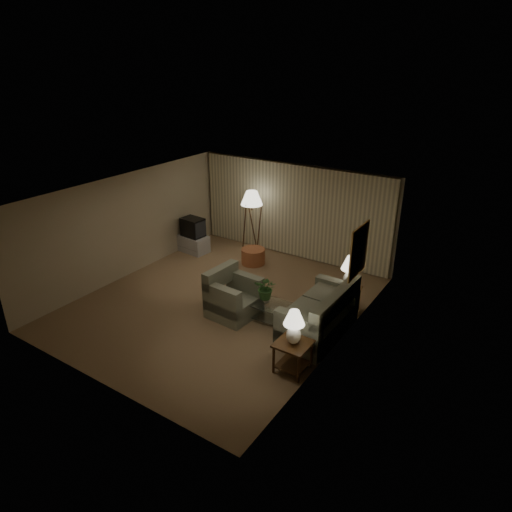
{
  "coord_description": "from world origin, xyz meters",
  "views": [
    {
      "loc": [
        5.89,
        -7.48,
        5.41
      ],
      "look_at": [
        0.6,
        0.6,
        1.14
      ],
      "focal_mm": 32.0,
      "sensor_mm": 36.0,
      "label": 1
    }
  ],
  "objects_px": {
    "floor_lamp": "(252,222)",
    "armchair": "(234,298)",
    "side_table_near": "(293,351)",
    "table_lamp_near": "(294,324)",
    "coffee_table": "(272,310)",
    "table_lamp_far": "(351,269)",
    "ottoman": "(253,256)",
    "tv_cabinet": "(194,244)",
    "sofa": "(318,316)",
    "crt_tv": "(193,227)",
    "side_table_far": "(348,295)",
    "vase": "(266,300)"
  },
  "relations": [
    {
      "from": "side_table_near",
      "to": "ottoman",
      "type": "bearing_deg",
      "value": 132.31
    },
    {
      "from": "coffee_table",
      "to": "vase",
      "type": "bearing_deg",
      "value": 180.0
    },
    {
      "from": "side_table_near",
      "to": "crt_tv",
      "type": "bearing_deg",
      "value": 147.54
    },
    {
      "from": "armchair",
      "to": "crt_tv",
      "type": "bearing_deg",
      "value": 57.45
    },
    {
      "from": "side_table_near",
      "to": "side_table_far",
      "type": "relative_size",
      "value": 1.03
    },
    {
      "from": "side_table_far",
      "to": "crt_tv",
      "type": "relative_size",
      "value": 0.89
    },
    {
      "from": "armchair",
      "to": "vase",
      "type": "bearing_deg",
      "value": -67.82
    },
    {
      "from": "armchair",
      "to": "sofa",
      "type": "bearing_deg",
      "value": -76.41
    },
    {
      "from": "side_table_near",
      "to": "vase",
      "type": "bearing_deg",
      "value": 137.54
    },
    {
      "from": "tv_cabinet",
      "to": "vase",
      "type": "distance_m",
      "value": 4.36
    },
    {
      "from": "table_lamp_far",
      "to": "side_table_far",
      "type": "bearing_deg",
      "value": 90.0
    },
    {
      "from": "floor_lamp",
      "to": "armchair",
      "type": "bearing_deg",
      "value": -63.0
    },
    {
      "from": "table_lamp_near",
      "to": "coffee_table",
      "type": "relative_size",
      "value": 0.56
    },
    {
      "from": "armchair",
      "to": "tv_cabinet",
      "type": "distance_m",
      "value": 3.88
    },
    {
      "from": "armchair",
      "to": "tv_cabinet",
      "type": "relative_size",
      "value": 1.26
    },
    {
      "from": "sofa",
      "to": "crt_tv",
      "type": "bearing_deg",
      "value": -110.12
    },
    {
      "from": "table_lamp_far",
      "to": "tv_cabinet",
      "type": "distance_m",
      "value": 5.31
    },
    {
      "from": "table_lamp_far",
      "to": "crt_tv",
      "type": "xyz_separation_m",
      "value": [
        -5.2,
        0.71,
        -0.27
      ]
    },
    {
      "from": "side_table_near",
      "to": "table_lamp_near",
      "type": "relative_size",
      "value": 0.91
    },
    {
      "from": "table_lamp_far",
      "to": "ottoman",
      "type": "height_order",
      "value": "table_lamp_far"
    },
    {
      "from": "armchair",
      "to": "tv_cabinet",
      "type": "xyz_separation_m",
      "value": [
        -3.13,
        2.29,
        -0.18
      ]
    },
    {
      "from": "sofa",
      "to": "coffee_table",
      "type": "relative_size",
      "value": 1.67
    },
    {
      "from": "side_table_near",
      "to": "table_lamp_far",
      "type": "distance_m",
      "value": 2.67
    },
    {
      "from": "side_table_near",
      "to": "table_lamp_near",
      "type": "height_order",
      "value": "table_lamp_near"
    },
    {
      "from": "armchair",
      "to": "ottoman",
      "type": "xyz_separation_m",
      "value": [
        -1.17,
        2.55,
        -0.21
      ]
    },
    {
      "from": "side_table_near",
      "to": "side_table_far",
      "type": "distance_m",
      "value": 2.6
    },
    {
      "from": "coffee_table",
      "to": "floor_lamp",
      "type": "distance_m",
      "value": 3.8
    },
    {
      "from": "table_lamp_far",
      "to": "coffee_table",
      "type": "height_order",
      "value": "table_lamp_far"
    },
    {
      "from": "sofa",
      "to": "armchair",
      "type": "height_order",
      "value": "sofa"
    },
    {
      "from": "ottoman",
      "to": "table_lamp_far",
      "type": "bearing_deg",
      "value": -16.55
    },
    {
      "from": "sofa",
      "to": "floor_lamp",
      "type": "xyz_separation_m",
      "value": [
        -3.49,
        2.74,
        0.57
      ]
    },
    {
      "from": "table_lamp_far",
      "to": "ottoman",
      "type": "bearing_deg",
      "value": 163.45
    },
    {
      "from": "ottoman",
      "to": "vase",
      "type": "height_order",
      "value": "vase"
    },
    {
      "from": "table_lamp_near",
      "to": "floor_lamp",
      "type": "bearing_deg",
      "value": 131.64
    },
    {
      "from": "side_table_far",
      "to": "floor_lamp",
      "type": "distance_m",
      "value": 3.98
    },
    {
      "from": "sofa",
      "to": "side_table_near",
      "type": "xyz_separation_m",
      "value": [
        0.15,
        -1.35,
        -0.02
      ]
    },
    {
      "from": "side_table_far",
      "to": "ottoman",
      "type": "bearing_deg",
      "value": 163.45
    },
    {
      "from": "table_lamp_near",
      "to": "table_lamp_far",
      "type": "bearing_deg",
      "value": 90.0
    },
    {
      "from": "tv_cabinet",
      "to": "side_table_far",
      "type": "bearing_deg",
      "value": -2.63
    },
    {
      "from": "table_lamp_far",
      "to": "coffee_table",
      "type": "bearing_deg",
      "value": -132.01
    },
    {
      "from": "side_table_near",
      "to": "floor_lamp",
      "type": "distance_m",
      "value": 5.5
    },
    {
      "from": "side_table_far",
      "to": "vase",
      "type": "height_order",
      "value": "side_table_far"
    },
    {
      "from": "crt_tv",
      "to": "floor_lamp",
      "type": "distance_m",
      "value": 1.76
    },
    {
      "from": "floor_lamp",
      "to": "vase",
      "type": "relative_size",
      "value": 12.36
    },
    {
      "from": "side_table_near",
      "to": "table_lamp_far",
      "type": "relative_size",
      "value": 0.81
    },
    {
      "from": "crt_tv",
      "to": "armchair",
      "type": "bearing_deg",
      "value": -31.1
    },
    {
      "from": "sofa",
      "to": "armchair",
      "type": "relative_size",
      "value": 1.75
    },
    {
      "from": "armchair",
      "to": "side_table_near",
      "type": "relative_size",
      "value": 1.85
    },
    {
      "from": "armchair",
      "to": "table_lamp_near",
      "type": "distance_m",
      "value": 2.37
    },
    {
      "from": "armchair",
      "to": "table_lamp_far",
      "type": "bearing_deg",
      "value": -48.86
    }
  ]
}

